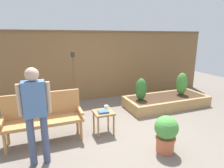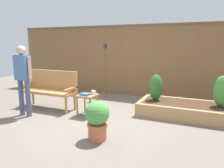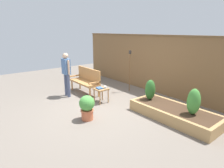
# 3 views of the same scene
# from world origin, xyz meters

# --- Properties ---
(ground_plane) EXTENTS (14.00, 14.00, 0.00)m
(ground_plane) POSITION_xyz_m (0.00, 0.00, 0.00)
(ground_plane) COLOR #70665B
(fence_back) EXTENTS (8.40, 0.14, 2.16)m
(fence_back) POSITION_xyz_m (0.00, 2.60, 1.09)
(fence_back) COLOR brown
(fence_back) RESTS_ON ground_plane
(garden_bench) EXTENTS (1.44, 0.48, 0.94)m
(garden_bench) POSITION_xyz_m (-1.52, 0.46, 0.54)
(garden_bench) COLOR #B77F47
(garden_bench) RESTS_ON ground_plane
(side_table) EXTENTS (0.40, 0.40, 0.48)m
(side_table) POSITION_xyz_m (-0.36, 0.30, 0.40)
(side_table) COLOR #9E7042
(side_table) RESTS_ON ground_plane
(cup_on_table) EXTENTS (0.12, 0.09, 0.08)m
(cup_on_table) POSITION_xyz_m (-0.26, 0.40, 0.52)
(cup_on_table) COLOR white
(cup_on_table) RESTS_ON side_table
(book_on_table) EXTENTS (0.22, 0.19, 0.04)m
(book_on_table) POSITION_xyz_m (-0.38, 0.25, 0.50)
(book_on_table) COLOR #38609E
(book_on_table) RESTS_ON side_table
(potted_boxwood) EXTENTS (0.41, 0.41, 0.67)m
(potted_boxwood) POSITION_xyz_m (0.43, -0.73, 0.37)
(potted_boxwood) COLOR #C66642
(potted_boxwood) RESTS_ON ground_plane
(raised_planter_bed) EXTENTS (2.40, 1.00, 0.30)m
(raised_planter_bed) POSITION_xyz_m (1.84, 1.13, 0.15)
(raised_planter_bed) COLOR #AD8451
(raised_planter_bed) RESTS_ON ground_plane
(shrub_near_bench) EXTENTS (0.30, 0.30, 0.60)m
(shrub_near_bench) POSITION_xyz_m (0.99, 1.13, 0.60)
(shrub_near_bench) COLOR brown
(shrub_near_bench) RESTS_ON raised_planter_bed
(shrub_far_corner) EXTENTS (0.32, 0.32, 0.66)m
(shrub_far_corner) POSITION_xyz_m (2.35, 1.13, 0.63)
(shrub_far_corner) COLOR brown
(shrub_far_corner) RESTS_ON raised_planter_bed
(tiki_torch) EXTENTS (0.10, 0.10, 1.59)m
(tiki_torch) POSITION_xyz_m (-0.67, 1.87, 1.10)
(tiki_torch) COLOR brown
(tiki_torch) RESTS_ON ground_plane
(person_by_bench) EXTENTS (0.47, 0.20, 1.56)m
(person_by_bench) POSITION_xyz_m (-1.63, -0.28, 0.93)
(person_by_bench) COLOR #475170
(person_by_bench) RESTS_ON ground_plane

